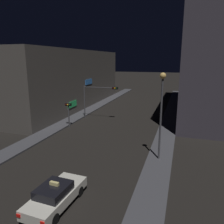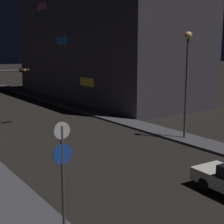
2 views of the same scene
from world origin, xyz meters
TOP-DOWN VIEW (x-y plane):
  - sidewalk_left at (-6.73, 28.78)m, footprint 2.13×61.57m
  - sidewalk_right at (6.73, 28.78)m, footprint 2.13×61.57m
  - building_facade_left at (-11.05, 33.72)m, footprint 6.60×32.54m
  - building_facade_right at (13.47, 36.37)m, footprint 11.43×28.33m
  - taxi at (1.51, 7.34)m, footprint 2.06×4.55m
  - traffic_light_overhead at (-3.32, 26.63)m, footprint 5.17×0.42m
  - traffic_light_left_kerb at (-5.41, 21.76)m, footprint 0.80×0.42m
  - street_lamp_near_block at (6.65, 15.46)m, footprint 0.51×0.51m

SIDE VIEW (x-z plane):
  - sidewalk_left at x=-6.73m, z-range 0.00..0.17m
  - sidewalk_right at x=6.73m, z-range 0.00..0.17m
  - taxi at x=1.51m, z-range -0.07..1.55m
  - traffic_light_left_kerb at x=-5.41m, z-range 0.73..3.96m
  - traffic_light_overhead at x=-3.32m, z-range 1.17..6.06m
  - building_facade_left at x=-11.05m, z-range 0.00..10.08m
  - street_lamp_near_block at x=6.65m, z-range 1.49..8.85m
  - building_facade_right at x=13.47m, z-range 0.00..16.07m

